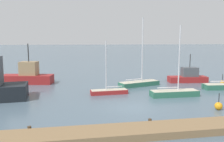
# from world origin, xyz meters

# --- Properties ---
(ground_plane) EXTENTS (600.00, 600.00, 0.00)m
(ground_plane) POSITION_xyz_m (0.00, 0.00, 0.00)
(ground_plane) COLOR slate
(dock_pier) EXTENTS (19.54, 2.30, 0.57)m
(dock_pier) POSITION_xyz_m (0.00, -5.51, 0.24)
(dock_pier) COLOR olive
(dock_pier) RESTS_ON ground_plane
(sailboat_0) EXTENTS (4.11, 1.34, 5.78)m
(sailboat_0) POSITION_xyz_m (-1.20, 5.60, 0.31)
(sailboat_0) COLOR maroon
(sailboat_0) RESTS_ON ground_plane
(sailboat_2) EXTENTS (5.10, 1.41, 7.37)m
(sailboat_2) POSITION_xyz_m (5.43, 3.42, 0.40)
(sailboat_2) COLOR #2D6B51
(sailboat_2) RESTS_ON ground_plane
(sailboat_4) EXTENTS (5.62, 3.12, 8.70)m
(sailboat_4) POSITION_xyz_m (3.36, 9.38, 0.41)
(sailboat_4) COLOR #2D6B51
(sailboat_4) RESTS_ON ground_plane
(fishing_boat_0) EXTENTS (5.48, 2.31, 3.95)m
(fishing_boat_0) POSITION_xyz_m (10.95, 10.83, 0.75)
(fishing_boat_0) COLOR maroon
(fishing_boat_0) RESTS_ON ground_plane
(fishing_boat_1) EXTENTS (7.19, 3.48, 5.41)m
(fishing_boat_1) POSITION_xyz_m (-11.15, 13.58, 1.01)
(fishing_boat_1) COLOR maroon
(fishing_boat_1) RESTS_ON ground_plane
(channel_buoy_0) EXTENTS (0.54, 0.54, 1.41)m
(channel_buoy_0) POSITION_xyz_m (14.58, 8.39, 0.29)
(channel_buoy_0) COLOR orange
(channel_buoy_0) RESTS_ON ground_plane
(channel_buoy_1) EXTENTS (0.65, 0.65, 1.43)m
(channel_buoy_1) POSITION_xyz_m (7.03, -1.67, 0.33)
(channel_buoy_1) COLOR orange
(channel_buoy_1) RESTS_ON ground_plane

